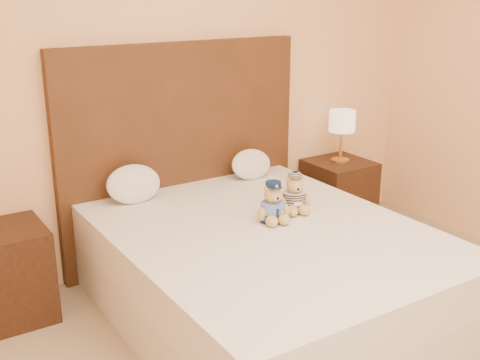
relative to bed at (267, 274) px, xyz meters
name	(u,v)px	position (x,y,z in m)	size (l,w,h in m)	color
bed	(267,274)	(0.00, 0.00, 0.00)	(1.60, 2.00, 0.55)	white
headboard	(182,154)	(0.00, 1.01, 0.47)	(1.75, 0.08, 1.50)	#4D2917
nightstand_left	(7,274)	(-1.25, 0.80, 0.00)	(0.45, 0.45, 0.55)	#361F11
nightstand_right	(338,195)	(1.25, 0.80, 0.00)	(0.45, 0.45, 0.55)	#361F11
lamp	(342,124)	(1.25, 0.80, 0.57)	(0.20, 0.20, 0.40)	gold
teddy_police	(273,202)	(0.09, 0.08, 0.39)	(0.21, 0.20, 0.24)	#A98741
teddy_prisoner	(294,193)	(0.29, 0.14, 0.39)	(0.21, 0.20, 0.23)	#A98741
pillow_left	(133,182)	(-0.44, 0.83, 0.40)	(0.36, 0.23, 0.25)	white
pillow_right	(251,163)	(0.44, 0.83, 0.38)	(0.31, 0.20, 0.22)	white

